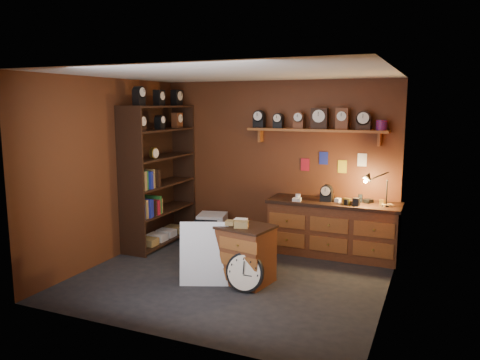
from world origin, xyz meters
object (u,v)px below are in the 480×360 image
at_px(big_round_clock, 245,272).
at_px(workbench, 333,225).
at_px(low_cabinet, 246,252).
at_px(shelving_unit, 158,169).

bearing_deg(big_round_clock, workbench, 69.26).
distance_m(workbench, low_cabinet, 1.77).
xyz_separation_m(shelving_unit, low_cabinet, (2.03, -1.08, -0.84)).
distance_m(shelving_unit, low_cabinet, 2.45).
bearing_deg(shelving_unit, workbench, 9.87).
bearing_deg(shelving_unit, big_round_clock, -32.53).
bearing_deg(big_round_clock, low_cabinet, 109.88).
bearing_deg(low_cabinet, shelving_unit, 163.16).
distance_m(shelving_unit, workbench, 2.99).
distance_m(low_cabinet, big_round_clock, 0.35).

